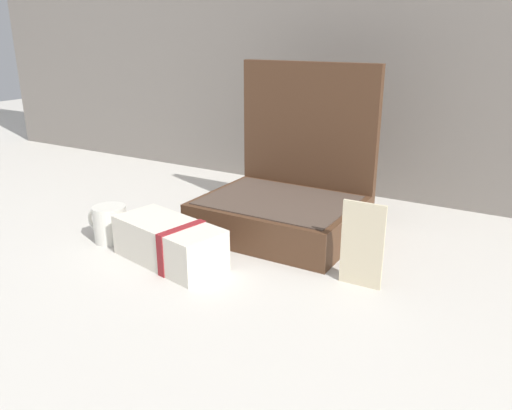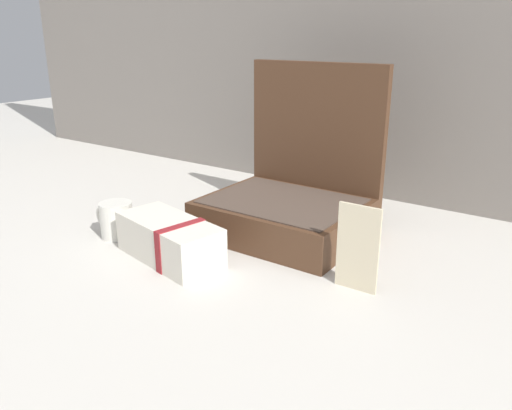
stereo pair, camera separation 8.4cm
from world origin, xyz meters
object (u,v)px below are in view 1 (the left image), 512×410
Objects in this scene: cream_toiletry_bag at (170,243)px; info_card_left at (362,245)px; open_suitcase at (286,197)px; coffee_mug at (110,224)px.

info_card_left reaches higher than cream_toiletry_bag.
cream_toiletry_bag is (-0.13, -0.30, -0.04)m from open_suitcase.
coffee_mug is at bearing 174.60° from cream_toiletry_bag.
open_suitcase reaches higher than cream_toiletry_bag.
open_suitcase is at bearing 143.03° from info_card_left.
cream_toiletry_bag reaches higher than coffee_mug.
cream_toiletry_bag is 2.42× the size of coffee_mug.
info_card_left is (0.27, -0.20, -0.00)m from open_suitcase.
info_card_left is at bearing 8.27° from coffee_mug.
cream_toiletry_bag is at bearing -113.27° from open_suitcase.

